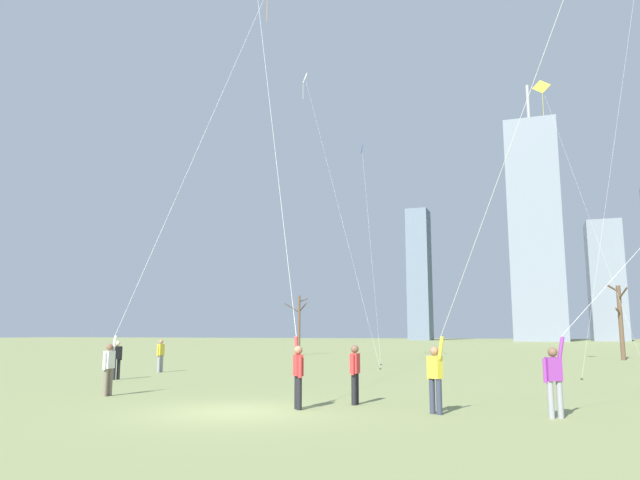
# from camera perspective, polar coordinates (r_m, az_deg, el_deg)

# --- Properties ---
(ground_plane) EXTENTS (400.00, 400.00, 0.00)m
(ground_plane) POSITION_cam_1_polar(r_m,az_deg,el_deg) (15.63, -7.93, -16.00)
(ground_plane) COLOR #848E56
(kite_flyer_foreground_left_red) EXTENTS (9.03, 7.60, 20.76)m
(kite_flyer_foreground_left_red) POSITION_cam_1_polar(r_m,az_deg,el_deg) (13.77, 18.46, 8.71)
(kite_flyer_foreground_left_red) COLOR #33384C
(kite_flyer_foreground_left_red) RESTS_ON ground
(kite_flyer_far_back_purple) EXTENTS (6.42, 9.35, 20.61)m
(kite_flyer_far_back_purple) POSITION_cam_1_polar(r_m,az_deg,el_deg) (17.60, -3.27, -2.10)
(kite_flyer_far_back_purple) COLOR black
(kite_flyer_far_back_purple) RESTS_ON ground
(kite_flyer_midfield_right_orange) EXTENTS (1.80, 9.80, 19.91)m
(kite_flyer_midfield_right_orange) POSITION_cam_1_polar(r_m,az_deg,el_deg) (21.62, -15.61, -1.72)
(kite_flyer_midfield_right_orange) COLOR #726656
(kite_flyer_midfield_right_orange) RESTS_ON ground
(bystander_far_off_by_trees) EXTENTS (0.22, 0.51, 1.62)m
(bystander_far_off_by_trees) POSITION_cam_1_polar(r_m,az_deg,el_deg) (16.89, 3.37, -12.45)
(bystander_far_off_by_trees) COLOR black
(bystander_far_off_by_trees) RESTS_ON ground
(bystander_strolling_midfield) EXTENTS (0.28, 0.50, 1.62)m
(bystander_strolling_midfield) POSITION_cam_1_polar(r_m,az_deg,el_deg) (27.12, -18.90, -10.65)
(bystander_strolling_midfield) COLOR black
(bystander_strolling_midfield) RESTS_ON ground
(bystander_watching_nearby) EXTENTS (0.23, 0.51, 1.62)m
(bystander_watching_nearby) POSITION_cam_1_polar(r_m,az_deg,el_deg) (31.45, -15.04, -10.51)
(bystander_watching_nearby) COLOR gray
(bystander_watching_nearby) RESTS_ON ground
(distant_kite_low_near_trees_blue) EXTENTS (2.46, 4.73, 15.69)m
(distant_kite_low_near_trees_blue) POSITION_cam_1_polar(r_m,az_deg,el_deg) (42.92, 4.22, 6.82)
(distant_kite_low_near_trees_blue) COLOR blue
(distant_kite_low_near_trees_blue) RESTS_ON ground
(distant_kite_drifting_left_yellow) EXTENTS (4.87, 0.79, 16.88)m
(distant_kite_drifting_left_yellow) POSITION_cam_1_polar(r_m,az_deg,el_deg) (38.20, 21.12, 11.67)
(distant_kite_drifting_left_yellow) COLOR yellow
(distant_kite_drifting_left_yellow) RESTS_ON ground
(distant_kite_drifting_right_white) EXTENTS (6.40, 4.55, 19.79)m
(distant_kite_drifting_right_white) POSITION_cam_1_polar(r_m,az_deg,el_deg) (40.96, -0.80, 12.91)
(distant_kite_drifting_right_white) COLOR white
(distant_kite_drifting_right_white) RESTS_ON ground
(bare_tree_leftmost) EXTENTS (1.32, 2.57, 5.31)m
(bare_tree_leftmost) POSITION_cam_1_polar(r_m,az_deg,el_deg) (54.37, -2.02, -7.96)
(bare_tree_leftmost) COLOR brown
(bare_tree_leftmost) RESTS_ON ground
(bare_tree_rightmost) EXTENTS (1.28, 1.75, 5.43)m
(bare_tree_rightmost) POSITION_cam_1_polar(r_m,az_deg,el_deg) (48.78, 26.87, -6.83)
(bare_tree_rightmost) COLOR brown
(bare_tree_rightmost) RESTS_ON ground
(skyline_mid_tower_right) EXTENTS (7.73, 10.84, 28.52)m
(skyline_mid_tower_right) POSITION_cam_1_polar(r_m,az_deg,el_deg) (158.55, 25.73, -3.56)
(skyline_mid_tower_right) COLOR gray
(skyline_mid_tower_right) RESTS_ON ground
(skyline_short_annex) EXTENTS (11.87, 8.99, 61.98)m
(skyline_short_annex) POSITION_cam_1_polar(r_m,az_deg,el_deg) (149.10, 19.94, 0.99)
(skyline_short_annex) COLOR gray
(skyline_short_annex) RESTS_ON ground
(skyline_squat_block) EXTENTS (5.79, 7.11, 35.59)m
(skyline_squat_block) POSITION_cam_1_polar(r_m,az_deg,el_deg) (164.77, 9.51, -3.25)
(skyline_squat_block) COLOR slate
(skyline_squat_block) RESTS_ON ground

